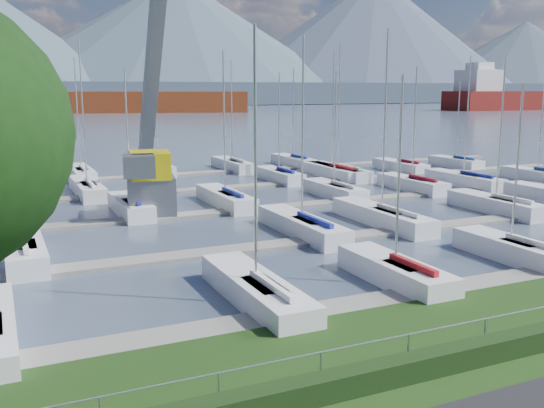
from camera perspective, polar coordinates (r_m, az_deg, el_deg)
water at (r=274.15m, az=-22.36°, el=8.14°), size 800.00×540.00×0.20m
hedge at (r=19.54m, az=15.79°, el=-13.95°), size 80.00×0.70×0.70m
fence at (r=19.49m, az=15.15°, el=-11.27°), size 80.00×0.04×0.04m
foothill at (r=343.96m, az=-22.97°, el=9.54°), size 900.00×80.00×12.00m
mountains at (r=420.56m, az=-22.72°, el=15.20°), size 1190.00×360.00×115.00m
docks at (r=42.35m, az=-7.91°, el=-1.06°), size 90.00×41.60×0.25m
crane at (r=43.34m, az=-11.29°, el=6.52°), size 4.71×13.37×22.35m
cargo_ship_mid at (r=238.43m, az=-16.34°, el=9.17°), size 105.00×45.11×21.50m
cargo_ship_east at (r=282.44m, az=22.28°, el=9.06°), size 77.02×21.25×21.50m
sailboat_fleet at (r=44.70m, az=-11.23°, el=6.64°), size 75.58×49.66×13.25m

